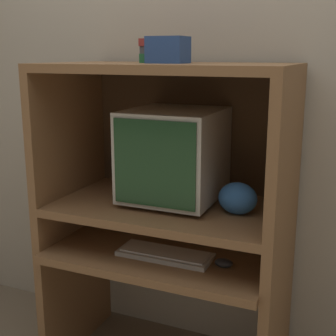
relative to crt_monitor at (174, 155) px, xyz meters
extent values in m
cube|color=#B2A893|center=(-0.01, 0.30, 0.27)|extent=(6.00, 0.06, 2.60)
cube|color=brown|center=(-0.51, -0.05, -0.72)|extent=(0.04, 0.58, 0.62)
cube|color=brown|center=(0.49, -0.05, -0.72)|extent=(0.04, 0.58, 0.62)
cube|color=brown|center=(-0.01, -0.17, -0.43)|extent=(0.96, 0.41, 0.04)
cube|color=brown|center=(-0.51, -0.05, -0.31)|extent=(0.04, 0.58, 0.20)
cube|color=brown|center=(0.49, -0.05, -0.31)|extent=(0.04, 0.58, 0.20)
cube|color=brown|center=(-0.01, -0.05, -0.23)|extent=(0.96, 0.58, 0.04)
cube|color=brown|center=(-0.51, -0.05, 0.09)|extent=(0.04, 0.58, 0.60)
cube|color=brown|center=(0.49, -0.05, 0.09)|extent=(0.04, 0.58, 0.60)
cube|color=brown|center=(-0.01, -0.05, 0.37)|extent=(0.96, 0.58, 0.04)
cube|color=#48321E|center=(-0.01, 0.23, 0.09)|extent=(0.96, 0.01, 0.60)
cylinder|color=beige|center=(0.00, 0.00, -0.20)|extent=(0.22, 0.22, 0.02)
cube|color=beige|center=(0.00, 0.00, 0.00)|extent=(0.39, 0.42, 0.39)
cube|color=#1E4223|center=(0.00, -0.21, 0.00)|extent=(0.35, 0.01, 0.35)
cube|color=beige|center=(0.03, -0.16, -0.40)|extent=(0.40, 0.15, 0.02)
cube|color=silver|center=(0.03, -0.16, -0.38)|extent=(0.37, 0.12, 0.01)
ellipsoid|color=#28282B|center=(0.28, -0.16, -0.39)|extent=(0.08, 0.05, 0.03)
ellipsoid|color=#336BB7|center=(0.31, -0.06, -0.14)|extent=(0.16, 0.12, 0.13)
cube|color=#236638|center=(-0.05, -0.01, 0.41)|extent=(0.16, 0.12, 0.04)
cube|color=#4C4C51|center=(-0.04, 0.00, 0.44)|extent=(0.17, 0.14, 0.03)
cube|color=maroon|center=(-0.04, 0.00, 0.47)|extent=(0.17, 0.14, 0.03)
cube|color=navy|center=(0.01, -0.08, 0.44)|extent=(0.15, 0.13, 0.10)
camera|label=1|loc=(0.76, -1.84, 0.43)|focal=50.00mm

